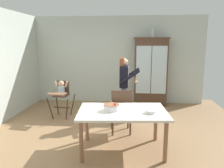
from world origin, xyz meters
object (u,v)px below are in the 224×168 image
at_px(high_chair_with_toddler, 61,92).
at_px(birthday_cake, 111,107).
at_px(ceramic_vase, 153,33).
at_px(serving_bowl, 150,112).
at_px(dining_chair_far_side, 121,108).
at_px(adult_person, 124,81).
at_px(dining_table, 122,115).
at_px(china_cabinet, 151,72).

distance_m(high_chair_with_toddler, birthday_cake, 2.19).
bearing_deg(ceramic_vase, serving_bowl, -94.91).
bearing_deg(dining_chair_far_side, adult_person, -100.22).
height_order(high_chair_with_toddler, adult_person, adult_person).
bearing_deg(birthday_cake, ceramic_vase, 72.86).
bearing_deg(ceramic_vase, adult_person, -119.68).
xyz_separation_m(ceramic_vase, high_chair_with_toddler, (-2.37, -1.36, -1.51)).
xyz_separation_m(dining_table, dining_chair_far_side, (-0.06, 0.71, -0.10)).
bearing_deg(high_chair_with_toddler, birthday_cake, -44.68).
bearing_deg(high_chair_with_toddler, ceramic_vase, 33.97).
xyz_separation_m(high_chair_with_toddler, adult_person, (1.60, 0.02, 0.31)).
bearing_deg(high_chair_with_toddler, serving_bowl, -35.48).
bearing_deg(birthday_cake, dining_table, 3.32).
relative_size(ceramic_vase, dining_chair_far_side, 0.28).
relative_size(high_chair_with_toddler, dining_chair_far_side, 0.99).
distance_m(ceramic_vase, dining_table, 3.43).
xyz_separation_m(ceramic_vase, serving_bowl, (-0.27, -3.10, -1.40)).
xyz_separation_m(dining_table, serving_bowl, (0.47, -0.10, 0.12)).
relative_size(china_cabinet, adult_person, 1.34).
relative_size(adult_person, birthday_cake, 5.47).
bearing_deg(china_cabinet, ceramic_vase, 9.62).
height_order(china_cabinet, dining_chair_far_side, china_cabinet).
bearing_deg(serving_bowl, ceramic_vase, 85.09).
relative_size(ceramic_vase, birthday_cake, 0.96).
height_order(high_chair_with_toddler, dining_chair_far_side, dining_chair_far_side).
bearing_deg(high_chair_with_toddler, dining_chair_far_side, -26.20).
relative_size(high_chair_with_toddler, serving_bowl, 5.28).
bearing_deg(serving_bowl, birthday_cake, 172.04).
distance_m(adult_person, dining_table, 1.68).
relative_size(dining_table, dining_chair_far_side, 1.67).
bearing_deg(ceramic_vase, dining_table, -103.79).
distance_m(dining_table, birthday_cake, 0.24).
height_order(adult_person, dining_table, adult_person).
xyz_separation_m(ceramic_vase, dining_chair_far_side, (-0.79, -2.28, -1.61)).
bearing_deg(adult_person, serving_bowl, -163.24).
xyz_separation_m(china_cabinet, dining_chair_far_side, (-0.77, -2.28, -0.47)).
distance_m(china_cabinet, high_chair_with_toddler, 2.74).
distance_m(china_cabinet, dining_chair_far_side, 2.45).
distance_m(ceramic_vase, dining_chair_far_side, 2.90).
bearing_deg(high_chair_with_toddler, dining_table, -40.91).
bearing_deg(serving_bowl, china_cabinet, 85.48).
relative_size(serving_bowl, dining_chair_far_side, 0.19).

